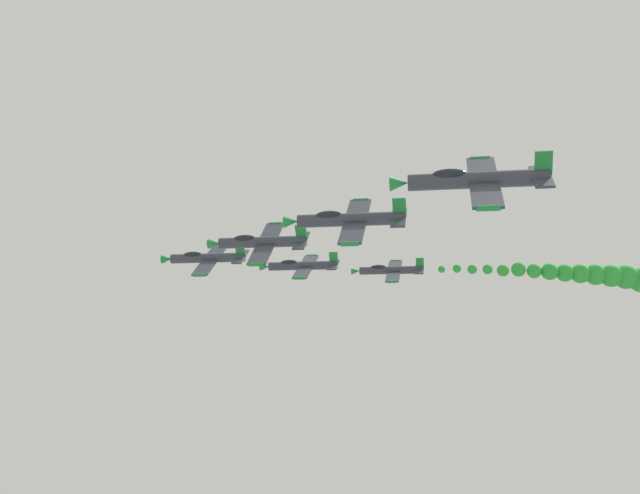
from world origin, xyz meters
name	(u,v)px	position (x,y,z in m)	size (l,w,h in m)	color
airplane_lead	(206,258)	(5.94, 14.70, 100.19)	(8.39, 10.35, 5.22)	#333842
airplane_left_inner	(261,242)	(-4.67, 5.25, 100.20)	(8.03, 10.35, 5.79)	#333842
airplane_right_inner	(302,266)	(16.04, 5.32, 100.27)	(8.81, 10.35, 4.39)	#333842
airplane_left_outer	(349,219)	(-15.47, -5.20, 100.17)	(8.16, 10.35, 5.60)	#333842
airplane_right_outer	(390,270)	(27.27, -5.23, 100.74)	(8.80, 10.35, 4.39)	#333842
smoke_trail_right_outer	(594,275)	(30.08, -33.39, 99.77)	(6.62, 29.67, 4.22)	green
airplane_trailing	(475,180)	(-27.05, -15.10, 100.33)	(8.15, 10.35, 5.61)	#333842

